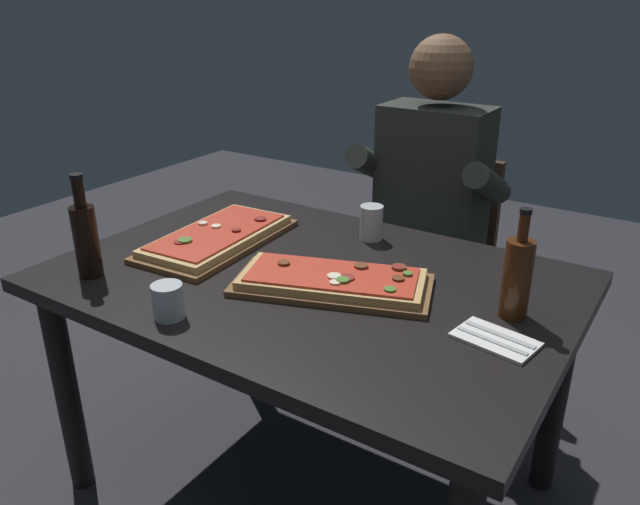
# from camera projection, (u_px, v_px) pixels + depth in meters

# --- Properties ---
(ground_plane) EXTENTS (6.40, 6.40, 0.00)m
(ground_plane) POSITION_uv_depth(u_px,v_px,m) (312.00, 482.00, 2.01)
(ground_plane) COLOR #2D2D33
(dining_table) EXTENTS (1.40, 0.96, 0.74)m
(dining_table) POSITION_uv_depth(u_px,v_px,m) (310.00, 306.00, 1.76)
(dining_table) COLOR black
(dining_table) RESTS_ON ground_plane
(pizza_rectangular_front) EXTENTS (0.57, 0.39, 0.05)m
(pizza_rectangular_front) POSITION_uv_depth(u_px,v_px,m) (333.00, 281.00, 1.64)
(pizza_rectangular_front) COLOR brown
(pizza_rectangular_front) RESTS_ON dining_table
(pizza_rectangular_left) EXTENTS (0.30, 0.54, 0.05)m
(pizza_rectangular_left) POSITION_uv_depth(u_px,v_px,m) (217.00, 237.00, 1.92)
(pizza_rectangular_left) COLOR brown
(pizza_rectangular_left) RESTS_ON dining_table
(wine_bottle_dark) EXTENTS (0.07, 0.07, 0.29)m
(wine_bottle_dark) POSITION_uv_depth(u_px,v_px,m) (86.00, 237.00, 1.67)
(wine_bottle_dark) COLOR black
(wine_bottle_dark) RESTS_ON dining_table
(oil_bottle_amber) EXTENTS (0.07, 0.07, 0.27)m
(oil_bottle_amber) POSITION_uv_depth(u_px,v_px,m) (517.00, 276.00, 1.47)
(oil_bottle_amber) COLOR #47230F
(oil_bottle_amber) RESTS_ON dining_table
(tumbler_near_camera) EXTENTS (0.07, 0.07, 0.11)m
(tumbler_near_camera) POSITION_uv_depth(u_px,v_px,m) (371.00, 225.00, 1.95)
(tumbler_near_camera) COLOR silver
(tumbler_near_camera) RESTS_ON dining_table
(tumbler_far_side) EXTENTS (0.08, 0.08, 0.09)m
(tumbler_far_side) POSITION_uv_depth(u_px,v_px,m) (168.00, 303.00, 1.48)
(tumbler_far_side) COLOR silver
(tumbler_far_side) RESTS_ON dining_table
(napkin_cutlery_set) EXTENTS (0.20, 0.14, 0.01)m
(napkin_cutlery_set) POSITION_uv_depth(u_px,v_px,m) (495.00, 339.00, 1.40)
(napkin_cutlery_set) COLOR white
(napkin_cutlery_set) RESTS_ON dining_table
(diner_chair) EXTENTS (0.44, 0.44, 0.87)m
(diner_chair) POSITION_uv_depth(u_px,v_px,m) (435.00, 257.00, 2.47)
(diner_chair) COLOR #3D2B1E
(diner_chair) RESTS_ON ground_plane
(seated_diner) EXTENTS (0.53, 0.41, 1.33)m
(seated_diner) POSITION_uv_depth(u_px,v_px,m) (426.00, 204.00, 2.27)
(seated_diner) COLOR #23232D
(seated_diner) RESTS_ON ground_plane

